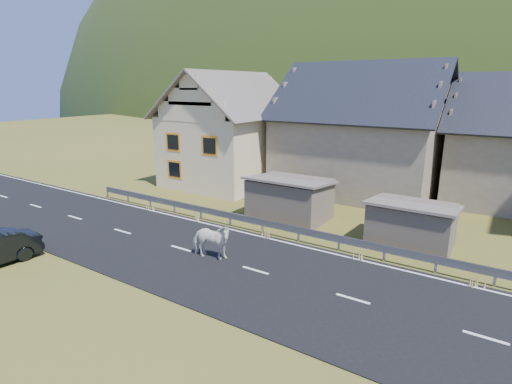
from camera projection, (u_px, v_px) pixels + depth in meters
The scene contains 11 objects.
ground at pixel (256, 271), 15.82m from camera, with size 160.00×160.00×0.00m, color #464B16.
road at pixel (256, 271), 15.82m from camera, with size 60.00×7.00×0.04m, color black.
lane_markings at pixel (256, 270), 15.81m from camera, with size 60.00×6.60×0.01m, color silver.
guardrail at pixel (299, 231), 18.66m from camera, with size 28.10×0.09×0.75m.
shed_left at pixel (290, 199), 21.85m from camera, with size 4.30×3.30×2.40m, color #6D6053.
shed_right at pixel (411, 226), 18.05m from camera, with size 3.80×2.90×2.20m, color #6D6053.
house_cream at pixel (231, 124), 29.68m from camera, with size 7.80×9.80×8.30m.
house_stone_a at pixel (363, 123), 27.29m from camera, with size 10.80×9.80×8.90m.
mountain at pixel (505, 153), 164.03m from camera, with size 440.00×280.00×260.00m, color #233E10.
conifer_patch at pixel (298, 89), 132.29m from camera, with size 76.00×50.00×28.00m, color black.
horse at pixel (211, 241), 16.72m from camera, with size 1.88×0.86×1.59m, color silver.
Camera 1 is at (7.91, -12.11, 7.14)m, focal length 28.00 mm.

